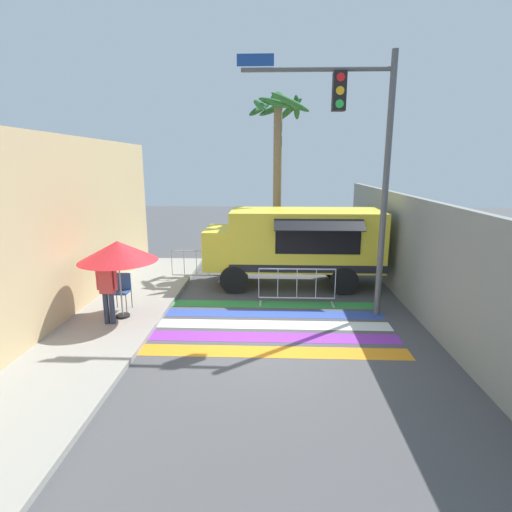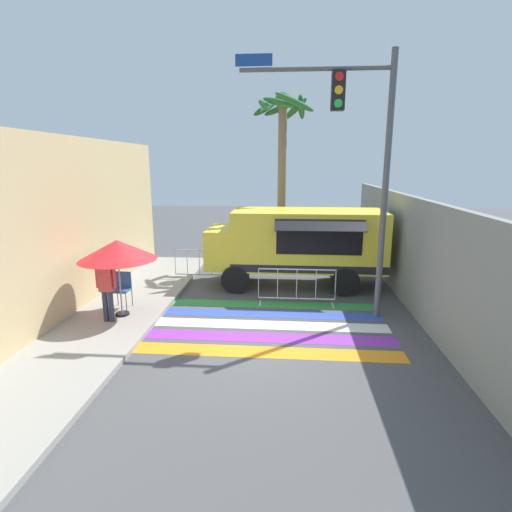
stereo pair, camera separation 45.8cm
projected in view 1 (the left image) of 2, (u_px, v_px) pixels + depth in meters
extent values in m
plane|color=#4C4C4F|center=(264.00, 347.00, 9.03)|extent=(60.00, 60.00, 0.00)
cube|color=#99968E|center=(51.00, 340.00, 9.21)|extent=(4.40, 16.00, 0.12)
cube|color=#DBBC84|center=(26.00, 242.00, 8.70)|extent=(0.25, 16.00, 4.76)
cube|color=gray|center=(411.00, 252.00, 11.44)|extent=(0.20, 16.00, 3.14)
cube|color=orange|center=(264.00, 352.00, 8.78)|extent=(6.40, 0.56, 0.01)
cube|color=purple|center=(265.00, 337.00, 9.52)|extent=(6.40, 0.56, 0.01)
cube|color=white|center=(265.00, 325.00, 10.26)|extent=(6.40, 0.56, 0.01)
cube|color=#334FB2|center=(266.00, 314.00, 11.00)|extent=(6.40, 0.56, 0.01)
cube|color=green|center=(266.00, 304.00, 11.74)|extent=(6.40, 0.56, 0.01)
cube|color=yellow|center=(306.00, 239.00, 13.24)|extent=(4.91, 2.07, 1.90)
cube|color=yellow|center=(232.00, 247.00, 13.41)|extent=(1.73, 1.91, 1.28)
cube|color=#1E232D|center=(208.00, 238.00, 13.37)|extent=(0.06, 1.66, 0.49)
cube|color=black|center=(318.00, 240.00, 12.18)|extent=(2.60, 0.03, 0.85)
cube|color=black|center=(319.00, 225.00, 11.86)|extent=(2.70, 0.43, 0.31)
cube|color=black|center=(308.00, 269.00, 12.40)|extent=(4.91, 0.01, 0.24)
cylinder|color=black|center=(234.00, 280.00, 12.67)|extent=(0.89, 0.22, 0.89)
cylinder|color=black|center=(239.00, 265.00, 14.52)|extent=(0.89, 0.22, 0.89)
cylinder|color=black|center=(344.00, 281.00, 12.53)|extent=(0.89, 0.22, 0.89)
cylinder|color=black|center=(335.00, 266.00, 14.39)|extent=(0.89, 0.22, 0.89)
cylinder|color=#515456|center=(385.00, 191.00, 10.21)|extent=(0.16, 0.16, 6.70)
cylinder|color=#515456|center=(317.00, 69.00, 9.62)|extent=(3.68, 0.11, 0.11)
cube|color=black|center=(339.00, 92.00, 9.68)|extent=(0.32, 0.28, 0.90)
cylinder|color=red|center=(341.00, 77.00, 9.48)|extent=(0.20, 0.02, 0.20)
cylinder|color=#F2A519|center=(340.00, 91.00, 9.55)|extent=(0.20, 0.02, 0.20)
cylinder|color=green|center=(340.00, 104.00, 9.62)|extent=(0.20, 0.02, 0.20)
cube|color=navy|center=(255.00, 60.00, 9.61)|extent=(0.90, 0.02, 0.28)
cylinder|color=black|center=(123.00, 316.00, 10.46)|extent=(0.36, 0.36, 0.06)
cylinder|color=#B2B2B7|center=(120.00, 280.00, 10.23)|extent=(0.04, 0.04, 2.03)
cone|color=red|center=(118.00, 251.00, 10.06)|extent=(1.98, 1.98, 0.52)
cylinder|color=#4C4C51|center=(111.00, 304.00, 10.69)|extent=(0.02, 0.02, 0.50)
cylinder|color=#4C4C51|center=(126.00, 304.00, 10.68)|extent=(0.02, 0.02, 0.50)
cylinder|color=#4C4C51|center=(117.00, 299.00, 11.10)|extent=(0.02, 0.02, 0.50)
cylinder|color=#4C4C51|center=(132.00, 299.00, 11.09)|extent=(0.02, 0.02, 0.50)
cube|color=#2D5999|center=(121.00, 292.00, 10.83)|extent=(0.44, 0.44, 0.03)
cube|color=#2D5999|center=(123.00, 281.00, 10.98)|extent=(0.44, 0.03, 0.47)
cylinder|color=#2D3347|center=(106.00, 308.00, 9.95)|extent=(0.13, 0.13, 0.81)
cylinder|color=#2D3347|center=(112.00, 308.00, 9.94)|extent=(0.13, 0.13, 0.81)
cube|color=#CC3F3F|center=(107.00, 280.00, 9.78)|extent=(0.34, 0.20, 0.65)
cylinder|color=#CC3F3F|center=(98.00, 279.00, 9.78)|extent=(0.09, 0.09, 0.55)
cylinder|color=#CC3F3F|center=(115.00, 279.00, 9.76)|extent=(0.09, 0.09, 0.55)
sphere|color=tan|center=(105.00, 262.00, 9.67)|extent=(0.23, 0.23, 0.23)
cylinder|color=#B7BABF|center=(297.00, 269.00, 11.50)|extent=(2.22, 0.04, 0.04)
cylinder|color=#B7BABF|center=(297.00, 298.00, 11.70)|extent=(2.22, 0.04, 0.04)
cylinder|color=#B7BABF|center=(259.00, 283.00, 11.65)|extent=(0.02, 0.02, 0.88)
cylinder|color=#B7BABF|center=(278.00, 283.00, 11.63)|extent=(0.02, 0.02, 0.88)
cylinder|color=#B7BABF|center=(297.00, 284.00, 11.60)|extent=(0.02, 0.02, 0.88)
cylinder|color=#B7BABF|center=(316.00, 284.00, 11.58)|extent=(0.02, 0.02, 0.88)
cylinder|color=#B7BABF|center=(335.00, 284.00, 11.56)|extent=(0.02, 0.02, 0.88)
cube|color=#B7BABF|center=(260.00, 303.00, 11.79)|extent=(0.06, 0.44, 0.03)
cube|color=#B7BABF|center=(333.00, 304.00, 11.70)|extent=(0.06, 0.44, 0.03)
cylinder|color=#B7BABF|center=(196.00, 251.00, 13.89)|extent=(1.74, 0.04, 0.04)
cylinder|color=#B7BABF|center=(197.00, 275.00, 14.09)|extent=(1.74, 0.04, 0.04)
cylinder|color=#B7BABF|center=(172.00, 263.00, 14.03)|extent=(0.02, 0.02, 0.88)
cylinder|color=#B7BABF|center=(184.00, 263.00, 14.01)|extent=(0.02, 0.02, 0.88)
cylinder|color=#B7BABF|center=(196.00, 263.00, 13.99)|extent=(0.02, 0.02, 0.88)
cylinder|color=#B7BABF|center=(209.00, 263.00, 13.97)|extent=(0.02, 0.02, 0.88)
cylinder|color=#B7BABF|center=(221.00, 263.00, 13.96)|extent=(0.02, 0.02, 0.88)
cube|color=#B7BABF|center=(174.00, 280.00, 14.16)|extent=(0.06, 0.44, 0.03)
cube|color=#B7BABF|center=(220.00, 280.00, 14.10)|extent=(0.06, 0.44, 0.03)
cylinder|color=#7A664C|center=(277.00, 189.00, 15.45)|extent=(0.32, 0.32, 6.16)
sphere|color=#2D6B33|center=(278.00, 100.00, 14.72)|extent=(0.60, 0.60, 0.60)
ellipsoid|color=#2D6B33|center=(297.00, 108.00, 14.68)|extent=(0.37, 1.31, 0.90)
ellipsoid|color=#2D6B33|center=(290.00, 110.00, 15.23)|extent=(1.08, 1.04, 0.88)
ellipsoid|color=#2D6B33|center=(274.00, 109.00, 15.37)|extent=(1.29, 0.51, 0.72)
ellipsoid|color=#2D6B33|center=(261.00, 108.00, 15.21)|extent=(1.04, 1.43, 0.86)
ellipsoid|color=#2D6B33|center=(260.00, 105.00, 14.56)|extent=(0.69, 1.44, 0.69)
ellipsoid|color=#2D6B33|center=(274.00, 103.00, 14.19)|extent=(1.25, 0.52, 0.56)
ellipsoid|color=#2D6B33|center=(291.00, 102.00, 14.04)|extent=(1.56, 1.06, 0.73)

